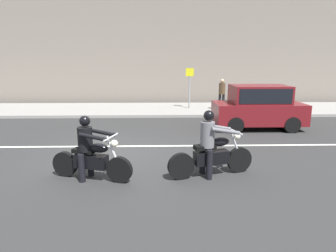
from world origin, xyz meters
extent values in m
plane|color=#2C2C2C|center=(0.00, 0.00, 0.00)|extent=(80.00, 80.00, 0.00)
cube|color=gray|center=(0.00, 8.00, 0.07)|extent=(40.00, 4.40, 0.14)
cube|color=silver|center=(-0.56, 0.90, 0.00)|extent=(18.00, 0.14, 0.01)
cylinder|color=black|center=(0.40, -2.01, 0.31)|extent=(0.63, 0.29, 0.62)
cylinder|color=black|center=(-0.98, -1.61, 0.31)|extent=(0.63, 0.29, 0.62)
cylinder|color=silver|center=(0.29, -1.98, 0.69)|extent=(0.38, 0.16, 0.82)
cube|color=black|center=(-0.29, -1.81, 0.45)|extent=(0.84, 0.49, 0.32)
ellipsoid|color=black|center=(-0.08, -1.87, 0.79)|extent=(0.53, 0.37, 0.22)
cube|color=black|center=(-0.46, -1.76, 0.69)|extent=(0.57, 0.38, 0.10)
cylinder|color=silver|center=(0.23, -1.96, 1.07)|extent=(0.24, 0.68, 0.04)
sphere|color=silver|center=(0.31, -1.99, 0.93)|extent=(0.17, 0.17, 0.17)
cylinder|color=silver|center=(-0.53, -1.57, 0.33)|extent=(0.69, 0.27, 0.07)
cylinder|color=black|center=(-0.48, -1.96, 0.34)|extent=(0.19, 0.19, 0.67)
cylinder|color=black|center=(-0.36, -1.58, 0.34)|extent=(0.19, 0.19, 0.67)
cylinder|color=black|center=(-0.40, -1.78, 0.98)|extent=(0.42, 0.42, 0.57)
cylinder|color=black|center=(-0.15, -2.08, 1.11)|extent=(0.67, 0.28, 0.17)
cylinder|color=black|center=(-0.02, -1.66, 1.11)|extent=(0.67, 0.28, 0.17)
sphere|color=tan|center=(-0.38, -1.78, 1.39)|extent=(0.20, 0.20, 0.20)
sphere|color=black|center=(-0.38, -1.78, 1.42)|extent=(0.25, 0.25, 0.25)
cylinder|color=black|center=(3.34, -1.44, 0.32)|extent=(0.66, 0.29, 0.65)
cylinder|color=black|center=(1.84, -1.86, 0.32)|extent=(0.66, 0.29, 0.65)
cylinder|color=silver|center=(3.23, -1.47, 0.70)|extent=(0.38, 0.16, 0.82)
cube|color=black|center=(2.59, -1.65, 0.46)|extent=(0.90, 0.50, 0.32)
ellipsoid|color=black|center=(2.80, -1.59, 0.84)|extent=(0.53, 0.36, 0.22)
cube|color=black|center=(2.42, -1.70, 0.74)|extent=(0.57, 0.37, 0.10)
cylinder|color=silver|center=(3.17, -1.49, 1.09)|extent=(0.23, 0.68, 0.04)
sphere|color=silver|center=(3.25, -1.47, 0.95)|extent=(0.17, 0.17, 0.17)
cylinder|color=silver|center=(2.26, -1.58, 0.34)|extent=(0.69, 0.26, 0.07)
cylinder|color=black|center=(2.51, -1.88, 0.36)|extent=(0.18, 0.18, 0.72)
cylinder|color=black|center=(2.40, -1.50, 0.36)|extent=(0.18, 0.18, 0.72)
cylinder|color=slate|center=(2.48, -1.68, 1.05)|extent=(0.42, 0.42, 0.62)
cylinder|color=slate|center=(2.88, -1.80, 1.16)|extent=(0.74, 0.29, 0.24)
cylinder|color=slate|center=(2.76, -1.37, 1.16)|extent=(0.74, 0.29, 0.24)
sphere|color=tan|center=(2.50, -1.68, 1.48)|extent=(0.20, 0.20, 0.20)
sphere|color=black|center=(2.50, -1.68, 1.51)|extent=(0.25, 0.25, 0.25)
cube|color=maroon|center=(5.40, 3.38, 0.66)|extent=(3.61, 1.70, 0.84)
cube|color=maroon|center=(5.40, 3.38, 1.44)|extent=(2.24, 1.56, 0.72)
cube|color=black|center=(5.40, 3.38, 1.44)|extent=(2.06, 1.59, 0.58)
cylinder|color=black|center=(6.52, 3.38, 0.32)|extent=(0.64, 1.76, 0.64)
cylinder|color=black|center=(4.28, 3.38, 0.32)|extent=(0.64, 1.76, 0.64)
cylinder|color=gray|center=(2.98, 7.91, 1.28)|extent=(0.08, 0.08, 2.28)
cube|color=yellow|center=(2.98, 7.88, 2.17)|extent=(0.44, 0.03, 0.44)
cylinder|color=black|center=(4.58, 7.20, 0.58)|extent=(0.14, 0.14, 0.88)
cylinder|color=black|center=(4.78, 7.20, 0.58)|extent=(0.14, 0.14, 0.88)
cylinder|color=#4C3823|center=(4.68, 7.20, 1.32)|extent=(0.34, 0.34, 0.61)
sphere|color=tan|center=(4.68, 7.20, 1.73)|extent=(0.21, 0.21, 0.21)
camera|label=1|loc=(1.37, -8.29, 2.75)|focal=30.73mm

